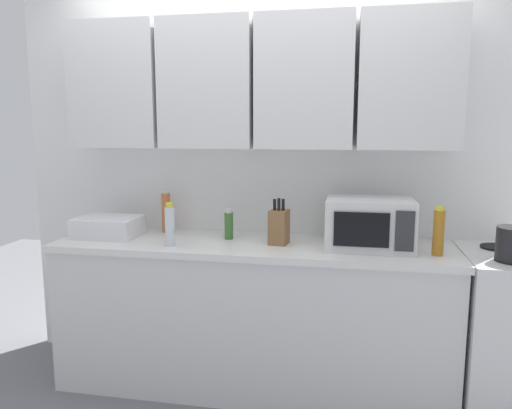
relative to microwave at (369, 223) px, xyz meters
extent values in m
cube|color=white|center=(-0.67, 0.33, 0.26)|extent=(3.21, 0.06, 2.60)
cube|color=silver|center=(-1.54, 0.15, 0.79)|extent=(0.55, 0.33, 0.75)
cube|color=silver|center=(-0.96, 0.15, 0.79)|extent=(0.55, 0.33, 0.75)
cube|color=silver|center=(-0.38, 0.15, 0.79)|extent=(0.55, 0.33, 0.75)
cube|color=silver|center=(0.19, 0.15, 0.79)|extent=(0.55, 0.33, 0.75)
cube|color=silver|center=(-0.67, 0.00, -0.61)|extent=(2.31, 0.60, 0.86)
cube|color=white|center=(-0.67, 0.00, -0.16)|extent=(2.34, 0.63, 0.04)
cylinder|color=black|center=(0.71, 0.12, -0.13)|extent=(0.18, 0.18, 0.01)
cube|color=silver|center=(0.00, 0.00, 0.00)|extent=(0.48, 0.36, 0.28)
cube|color=black|center=(-0.05, -0.18, 0.00)|extent=(0.29, 0.01, 0.18)
cube|color=#2D2D33|center=(0.17, -0.18, 0.00)|extent=(0.10, 0.01, 0.21)
cube|color=silver|center=(-1.59, 0.00, -0.08)|extent=(0.38, 0.30, 0.12)
cube|color=brown|center=(-0.51, 0.00, -0.04)|extent=(0.12, 0.13, 0.20)
cylinder|color=black|center=(-0.54, -0.01, 0.09)|extent=(0.02, 0.02, 0.07)
cylinder|color=black|center=(-0.51, -0.01, 0.10)|extent=(0.02, 0.02, 0.07)
cylinder|color=black|center=(-0.49, -0.01, 0.09)|extent=(0.02, 0.02, 0.07)
cylinder|color=silver|center=(-1.12, -0.17, -0.03)|extent=(0.05, 0.05, 0.22)
cylinder|color=yellow|center=(-1.12, -0.17, 0.10)|extent=(0.04, 0.04, 0.03)
cylinder|color=#AD701E|center=(0.35, -0.10, -0.02)|extent=(0.06, 0.06, 0.24)
cylinder|color=yellow|center=(0.35, -0.10, 0.11)|extent=(0.04, 0.04, 0.02)
cylinder|color=#386B2D|center=(-0.83, 0.07, -0.06)|extent=(0.05, 0.05, 0.16)
cylinder|color=silver|center=(-0.83, 0.07, 0.03)|extent=(0.04, 0.04, 0.03)
cylinder|color=#BC6638|center=(-1.28, 0.19, -0.01)|extent=(0.06, 0.06, 0.25)
cylinder|color=silver|center=(-1.28, 0.19, 0.12)|extent=(0.04, 0.04, 0.03)
camera|label=1|loc=(-0.12, -2.77, 0.53)|focal=34.42mm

